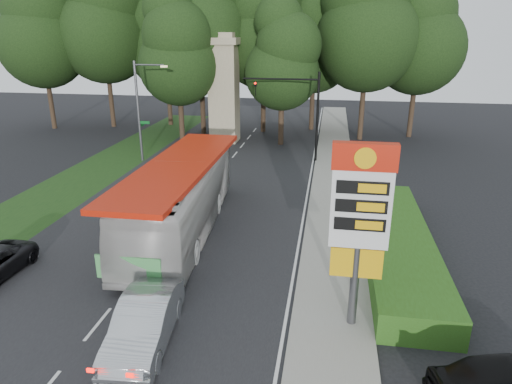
% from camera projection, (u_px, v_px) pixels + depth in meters
% --- Properties ---
extents(ground, '(120.00, 120.00, 0.00)m').
position_uv_depth(ground, '(91.00, 333.00, 16.32)').
color(ground, black).
rests_on(ground, ground).
extents(road_surface, '(14.00, 80.00, 0.02)m').
position_uv_depth(road_surface, '(190.00, 210.00, 27.47)').
color(road_surface, black).
rests_on(road_surface, ground).
extents(sidewalk_right, '(3.00, 80.00, 0.12)m').
position_uv_depth(sidewalk_right, '(333.00, 218.00, 26.16)').
color(sidewalk_right, gray).
rests_on(sidewalk_right, ground).
extents(grass_verge_left, '(5.00, 50.00, 0.02)m').
position_uv_depth(grass_verge_left, '(93.00, 173.00, 34.50)').
color(grass_verge_left, '#193814').
rests_on(grass_verge_left, ground).
extents(hedge, '(3.00, 14.00, 1.20)m').
position_uv_depth(hedge, '(397.00, 243.00, 21.80)').
color(hedge, '#284E14').
rests_on(hedge, ground).
extents(gas_station_pylon, '(2.10, 0.45, 6.85)m').
position_uv_depth(gas_station_pylon, '(360.00, 213.00, 15.28)').
color(gas_station_pylon, '#59595E').
rests_on(gas_station_pylon, ground).
extents(traffic_signal_mast, '(6.10, 0.35, 7.20)m').
position_uv_depth(traffic_signal_mast, '(301.00, 104.00, 36.20)').
color(traffic_signal_mast, black).
rests_on(traffic_signal_mast, ground).
extents(streetlight_signs, '(2.75, 0.98, 8.00)m').
position_uv_depth(streetlight_signs, '(141.00, 107.00, 36.36)').
color(streetlight_signs, '#59595E').
rests_on(streetlight_signs, ground).
extents(monument, '(3.00, 3.00, 10.05)m').
position_uv_depth(monument, '(224.00, 88.00, 42.81)').
color(monument, gray).
rests_on(monument, ground).
extents(tree_far_west, '(8.96, 8.96, 17.60)m').
position_uv_depth(tree_far_west, '(39.00, 25.00, 46.78)').
color(tree_far_west, '#2D2116').
rests_on(tree_far_west, ground).
extents(tree_west_mid, '(9.80, 9.80, 19.25)m').
position_uv_depth(tree_west_mid, '(102.00, 15.00, 47.39)').
color(tree_west_mid, '#2D2116').
rests_on(tree_west_mid, ground).
extents(tree_west_near, '(8.40, 8.40, 16.50)m').
position_uv_depth(tree_west_near, '(165.00, 32.00, 48.89)').
color(tree_west_near, '#2D2116').
rests_on(tree_west_near, ground).
extents(tree_center_left, '(10.08, 10.08, 19.80)m').
position_uv_depth(tree_center_left, '(199.00, 10.00, 43.74)').
color(tree_center_left, '#2D2116').
rests_on(tree_center_left, ground).
extents(tree_center_right, '(9.24, 9.24, 18.15)m').
position_uv_depth(tree_center_right, '(264.00, 22.00, 45.01)').
color(tree_center_right, '#2D2116').
rests_on(tree_center_right, ground).
extents(tree_east_near, '(8.12, 8.12, 15.95)m').
position_uv_depth(tree_east_near, '(315.00, 36.00, 46.56)').
color(tree_east_near, '#2D2116').
rests_on(tree_east_near, ground).
extents(tree_east_mid, '(9.52, 9.52, 18.70)m').
position_uv_depth(tree_east_mid, '(369.00, 17.00, 41.51)').
color(tree_east_mid, '#2D2116').
rests_on(tree_east_mid, ground).
extents(tree_far_east, '(8.68, 8.68, 17.05)m').
position_uv_depth(tree_far_east, '(421.00, 29.00, 42.94)').
color(tree_far_east, '#2D2116').
rests_on(tree_far_east, ground).
extents(tree_monument_left, '(7.28, 7.28, 14.30)m').
position_uv_depth(tree_monument_left, '(178.00, 48.00, 41.29)').
color(tree_monument_left, '#2D2116').
rests_on(tree_monument_left, ground).
extents(tree_monument_right, '(6.72, 6.72, 13.20)m').
position_uv_depth(tree_monument_right, '(282.00, 57.00, 40.53)').
color(tree_monument_right, '#2D2116').
rests_on(tree_monument_right, ground).
extents(transit_bus, '(4.23, 13.86, 3.81)m').
position_uv_depth(transit_bus, '(181.00, 198.00, 23.99)').
color(transit_bus, silver).
rests_on(transit_bus, ground).
extents(sedan_silver, '(2.24, 5.12, 1.64)m').
position_uv_depth(sedan_silver, '(144.00, 323.00, 15.53)').
color(sedan_silver, '#B8BCC0').
rests_on(sedan_silver, ground).
extents(parked_car_black, '(4.90, 3.02, 1.56)m').
position_uv_depth(parked_car_black, '(511.00, 384.00, 12.90)').
color(parked_car_black, black).
rests_on(parked_car_black, ground).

